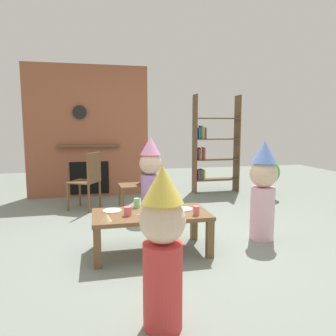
# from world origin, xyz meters

# --- Properties ---
(ground_plane) EXTENTS (12.00, 12.00, 0.00)m
(ground_plane) POSITION_xyz_m (0.00, 0.00, 0.00)
(ground_plane) COLOR gray
(brick_fireplace_feature) EXTENTS (2.20, 0.28, 2.40)m
(brick_fireplace_feature) POSITION_xyz_m (-0.87, 2.60, 1.19)
(brick_fireplace_feature) COLOR #935138
(brick_fireplace_feature) RESTS_ON ground_plane
(bookshelf) EXTENTS (0.90, 0.28, 1.90)m
(bookshelf) POSITION_xyz_m (1.49, 2.40, 0.87)
(bookshelf) COLOR brown
(bookshelf) RESTS_ON ground_plane
(coffee_table) EXTENTS (1.18, 0.62, 0.42)m
(coffee_table) POSITION_xyz_m (-0.21, -0.38, 0.36)
(coffee_table) COLOR brown
(coffee_table) RESTS_ON ground_plane
(paper_cup_near_left) EXTENTS (0.08, 0.08, 0.09)m
(paper_cup_near_left) POSITION_xyz_m (-0.45, -0.44, 0.47)
(paper_cup_near_left) COLOR #E5666B
(paper_cup_near_left) RESTS_ON coffee_table
(paper_cup_near_right) EXTENTS (0.06, 0.06, 0.09)m
(paper_cup_near_right) POSITION_xyz_m (0.22, -0.57, 0.47)
(paper_cup_near_right) COLOR #E5666B
(paper_cup_near_right) RESTS_ON coffee_table
(paper_cup_center) EXTENTS (0.06, 0.06, 0.10)m
(paper_cup_center) POSITION_xyz_m (-0.32, -0.14, 0.47)
(paper_cup_center) COLOR #8CD18C
(paper_cup_center) RESTS_ON coffee_table
(paper_cup_far_left) EXTENTS (0.06, 0.06, 0.10)m
(paper_cup_far_left) POSITION_xyz_m (-0.07, -0.42, 0.47)
(paper_cup_far_left) COLOR silver
(paper_cup_far_left) RESTS_ON coffee_table
(paper_plate_front) EXTENTS (0.20, 0.20, 0.01)m
(paper_plate_front) POSITION_xyz_m (0.15, -0.34, 0.43)
(paper_plate_front) COLOR white
(paper_plate_front) RESTS_ON coffee_table
(paper_plate_rear) EXTENTS (0.20, 0.20, 0.01)m
(paper_plate_rear) POSITION_xyz_m (-0.59, -0.23, 0.43)
(paper_plate_rear) COLOR white
(paper_plate_rear) RESTS_ON coffee_table
(birthday_cake_slice) EXTENTS (0.10, 0.10, 0.08)m
(birthday_cake_slice) POSITION_xyz_m (-0.66, -0.58, 0.46)
(birthday_cake_slice) COLOR #EAC68C
(birthday_cake_slice) RESTS_ON coffee_table
(table_fork) EXTENTS (0.14, 0.08, 0.01)m
(table_fork) POSITION_xyz_m (-0.29, -0.41, 0.43)
(table_fork) COLOR silver
(table_fork) RESTS_ON coffee_table
(child_with_cone_hat) EXTENTS (0.30, 0.30, 1.07)m
(child_with_cone_hat) POSITION_xyz_m (-0.35, -1.64, 0.57)
(child_with_cone_hat) COLOR #D13838
(child_with_cone_hat) RESTS_ON ground_plane
(child_in_pink) EXTENTS (0.32, 0.32, 1.14)m
(child_in_pink) POSITION_xyz_m (1.11, -0.27, 0.60)
(child_in_pink) COLOR #EAB2C6
(child_in_pink) RESTS_ON ground_plane
(child_by_the_chairs) EXTENTS (0.32, 0.32, 1.16)m
(child_by_the_chairs) POSITION_xyz_m (0.01, 0.90, 0.61)
(child_by_the_chairs) COLOR #B27FCC
(child_by_the_chairs) RESTS_ON ground_plane
(dining_chair_left) EXTENTS (0.54, 0.54, 0.90)m
(dining_chair_left) POSITION_xyz_m (-0.86, 1.54, 0.51)
(dining_chair_left) COLOR brown
(dining_chair_left) RESTS_ON ground_plane
(dining_chair_middle) EXTENTS (0.42, 0.42, 0.90)m
(dining_chair_middle) POSITION_xyz_m (-0.13, 1.11, 0.51)
(dining_chair_middle) COLOR brown
(dining_chair_middle) RESTS_ON ground_plane
(potted_plant_tall) EXTENTS (0.49, 0.49, 0.72)m
(potted_plant_tall) POSITION_xyz_m (2.25, 1.66, 0.44)
(potted_plant_tall) COLOR beige
(potted_plant_tall) RESTS_ON ground_plane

